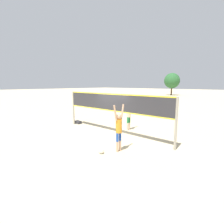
{
  "coord_description": "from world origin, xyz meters",
  "views": [
    {
      "loc": [
        7.14,
        -7.79,
        3.08
      ],
      "look_at": [
        0.0,
        0.0,
        1.38
      ],
      "focal_mm": 28.0,
      "sensor_mm": 36.0,
      "label": 1
    }
  ],
  "objects": [
    {
      "name": "player_blocker",
      "position": [
        0.21,
        1.43,
        1.16
      ],
      "size": [
        0.28,
        0.71,
        2.2
      ],
      "rotation": [
        0.0,
        0.0,
        -1.57
      ],
      "color": "beige",
      "rests_on": "ground_plane"
    },
    {
      "name": "player_spiker",
      "position": [
        2.16,
        -1.9,
        1.15
      ],
      "size": [
        0.28,
        0.71,
        2.17
      ],
      "rotation": [
        0.0,
        0.0,
        1.57
      ],
      "color": "tan",
      "rests_on": "ground_plane"
    },
    {
      "name": "tree_right_cluster",
      "position": [
        -13.46,
        38.9,
        3.94
      ],
      "size": [
        4.16,
        4.16,
        6.04
      ],
      "color": "#4C3823",
      "rests_on": "ground_plane"
    },
    {
      "name": "volleyball_net",
      "position": [
        0.0,
        0.0,
        1.79
      ],
      "size": [
        8.15,
        0.12,
        2.51
      ],
      "color": "gray",
      "rests_on": "ground_plane"
    },
    {
      "name": "volleyball",
      "position": [
        1.77,
        -2.65,
        0.12
      ],
      "size": [
        0.23,
        0.23,
        0.23
      ],
      "color": "silver",
      "rests_on": "ground_plane"
    },
    {
      "name": "ground_plane",
      "position": [
        0.0,
        0.0,
        0.0
      ],
      "size": [
        200.0,
        200.0,
        0.0
      ],
      "primitive_type": "plane",
      "color": "beige"
    },
    {
      "name": "gear_bag",
      "position": [
        -3.88,
        0.28,
        0.11
      ],
      "size": [
        0.54,
        0.32,
        0.22
      ],
      "color": "#2D2D33",
      "rests_on": "ground_plane"
    }
  ]
}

